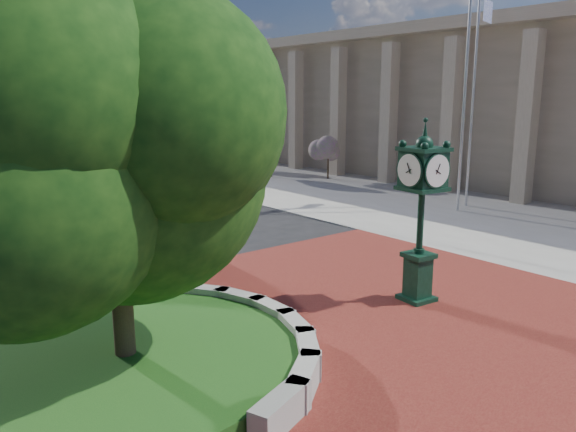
# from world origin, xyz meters

# --- Properties ---
(ground) EXTENTS (200.00, 200.00, 0.00)m
(ground) POSITION_xyz_m (0.00, 0.00, 0.00)
(ground) COLOR black
(ground) RESTS_ON ground
(plaza) EXTENTS (12.00, 12.00, 0.04)m
(plaza) POSITION_xyz_m (0.00, -1.00, 0.02)
(plaza) COLOR maroon
(plaza) RESTS_ON ground
(sidewalk) EXTENTS (20.00, 50.00, 0.04)m
(sidewalk) POSITION_xyz_m (16.00, 10.00, 0.02)
(sidewalk) COLOR #9E9B93
(sidewalk) RESTS_ON ground
(planter_wall) EXTENTS (2.96, 6.77, 0.54)m
(planter_wall) POSITION_xyz_m (-2.71, -0.00, 0.27)
(planter_wall) COLOR #9E9B93
(planter_wall) RESTS_ON ground
(grass_bed) EXTENTS (6.10, 6.10, 0.40)m
(grass_bed) POSITION_xyz_m (-5.00, 0.00, 0.20)
(grass_bed) COLOR #124013
(grass_bed) RESTS_ON ground
(civic_building) EXTENTS (17.35, 44.00, 8.60)m
(civic_building) POSITION_xyz_m (23.60, 12.00, 4.33)
(civic_building) COLOR tan
(civic_building) RESTS_ON ground
(tree_planter) EXTENTS (5.20, 5.20, 6.33)m
(tree_planter) POSITION_xyz_m (-5.00, 0.00, 3.72)
(tree_planter) COLOR #38281C
(tree_planter) RESTS_ON ground
(post_clock) EXTENTS (0.97, 0.97, 4.26)m
(post_clock) POSITION_xyz_m (1.84, -0.95, 2.34)
(post_clock) COLOR black
(post_clock) RESTS_ON ground
(parked_car) EXTENTS (1.89, 4.27, 1.43)m
(parked_car) POSITION_xyz_m (1.83, 36.17, 0.72)
(parked_car) COLOR maroon
(parked_car) RESTS_ON ground
(flagpole_a) EXTENTS (1.63, 0.18, 10.38)m
(flagpole_a) POSITION_xyz_m (11.77, 4.76, 5.32)
(flagpole_a) COLOR silver
(flagpole_a) RESTS_ON ground
(flagpole_b) EXTENTS (1.39, 0.39, 9.02)m
(flagpole_b) POSITION_xyz_m (12.97, 5.15, 4.62)
(flagpole_b) COLOR silver
(flagpole_b) RESTS_ON ground
(street_lamp_near) EXTENTS (2.14, 0.51, 9.55)m
(street_lamp_near) POSITION_xyz_m (4.54, 24.86, 5.60)
(street_lamp_near) COLOR slate
(street_lamp_near) RESTS_ON ground
(shrub_near) EXTENTS (1.20, 1.20, 2.20)m
(shrub_near) POSITION_xyz_m (13.89, 15.10, 1.59)
(shrub_near) COLOR #38281C
(shrub_near) RESTS_ON ground
(shrub_mid) EXTENTS (1.20, 1.20, 2.20)m
(shrub_mid) POSITION_xyz_m (11.75, 17.77, 1.59)
(shrub_mid) COLOR #38281C
(shrub_mid) RESTS_ON ground
(shrub_far) EXTENTS (1.20, 1.20, 2.20)m
(shrub_far) POSITION_xyz_m (12.90, 23.16, 1.59)
(shrub_far) COLOR #38281C
(shrub_far) RESTS_ON ground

